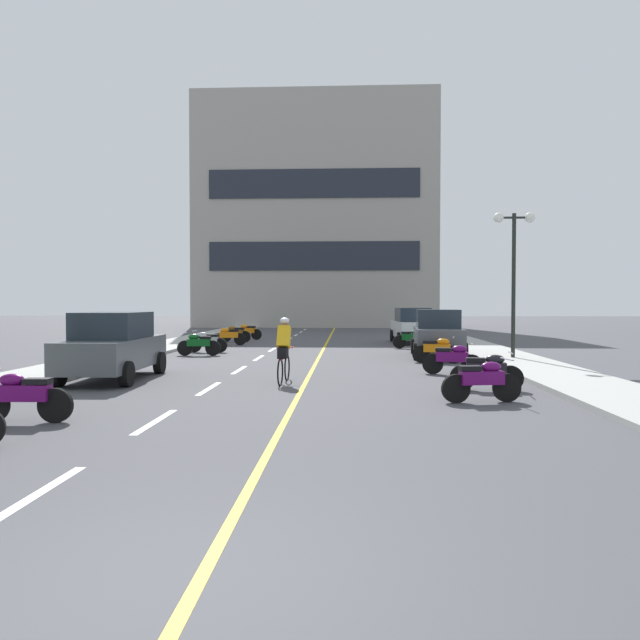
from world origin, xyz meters
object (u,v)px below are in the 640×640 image
motorcycle_1 (23,395)px  motorcycle_5 (437,349)px  motorcycle_11 (247,331)px  motorcycle_6 (199,344)px  motorcycle_3 (487,371)px  motorcycle_10 (235,333)px  motorcycle_9 (229,336)px  parked_car_mid (437,333)px  parked_car_far (413,325)px  motorcycle_4 (453,358)px  street_lamp_mid (514,252)px  motorcycle_8 (412,338)px  parked_car_near (113,346)px  motorcycle_2 (482,380)px  cyclist_rider (284,349)px  motorcycle_7 (207,341)px

motorcycle_1 → motorcycle_5: (8.68, 10.62, 0.00)m
motorcycle_11 → motorcycle_6: bearing=-90.9°
motorcycle_3 → motorcycle_1: bearing=-154.6°
motorcycle_1 → motorcycle_10: bearing=91.0°
motorcycle_1 → motorcycle_9: size_ratio=1.01×
motorcycle_3 → motorcycle_10: 19.36m
parked_car_mid → motorcycle_10: size_ratio=2.57×
parked_car_far → motorcycle_4: size_ratio=2.55×
motorcycle_11 → street_lamp_mid: bearing=-45.2°
parked_car_far → motorcycle_3: parked_car_far is taller
parked_car_far → motorcycle_5: size_ratio=2.55×
motorcycle_10 → motorcycle_11: bearing=82.9°
motorcycle_1 → motorcycle_8: 19.22m
motorcycle_4 → motorcycle_11: size_ratio=1.00×
parked_car_near → parked_car_far: bearing=57.3°
motorcycle_1 → motorcycle_4: same height
motorcycle_9 → motorcycle_11: same height
motorcycle_10 → motorcycle_4: bearing=-57.2°
parked_car_far → motorcycle_2: bearing=-91.7°
motorcycle_10 → cyclist_rider: size_ratio=0.95×
motorcycle_8 → motorcycle_9: size_ratio=1.01×
motorcycle_8 → cyclist_rider: size_ratio=0.96×
motorcycle_9 → motorcycle_11: bearing=88.5°
motorcycle_2 → motorcycle_4: size_ratio=1.01×
motorcycle_2 → motorcycle_8: same height
motorcycle_1 → motorcycle_7: 14.61m
parked_car_mid → motorcycle_1: 15.90m
cyclist_rider → parked_car_far: bearing=72.2°
motorcycle_2 → motorcycle_9: (-8.60, 16.27, 0.00)m
motorcycle_8 → cyclist_rider: 12.79m
motorcycle_7 → motorcycle_11: size_ratio=1.01×
parked_car_far → motorcycle_8: (-0.42, -3.53, -0.44)m
motorcycle_11 → motorcycle_3: bearing=-64.9°
parked_car_near → parked_car_far: size_ratio=0.99×
motorcycle_1 → motorcycle_2: (8.38, 2.47, 0.00)m
cyclist_rider → motorcycle_4: bearing=23.1°
motorcycle_3 → motorcycle_7: size_ratio=1.00×
parked_car_far → parked_car_near: bearing=-122.7°
motorcycle_10 → motorcycle_6: bearing=-89.3°
parked_car_mid → motorcycle_6: size_ratio=2.53×
parked_car_mid → motorcycle_2: (-0.66, -10.60, -0.44)m
street_lamp_mid → parked_car_mid: (-2.48, 1.42, -2.99)m
motorcycle_4 → motorcycle_9: bearing=127.6°
street_lamp_mid → cyclist_rider: bearing=-140.0°
motorcycle_6 → cyclist_rider: size_ratio=0.96×
motorcycle_7 → motorcycle_9: bearing=88.9°
parked_car_near → motorcycle_10: size_ratio=2.53×
motorcycle_6 → motorcycle_9: bearing=89.6°
motorcycle_4 → parked_car_mid: bearing=85.8°
street_lamp_mid → motorcycle_6: bearing=173.0°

